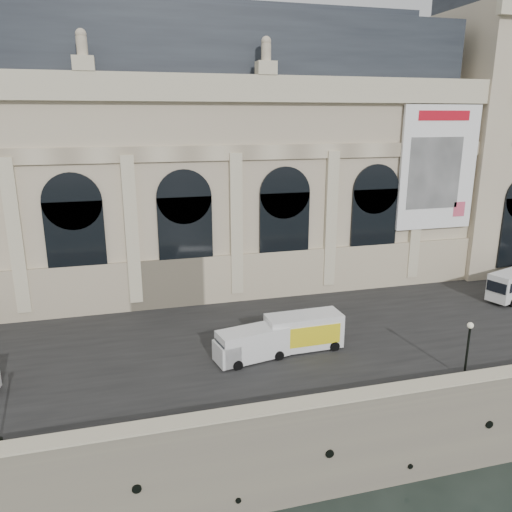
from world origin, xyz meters
The scene contains 9 objects.
ground centered at (0.00, 0.00, 0.00)m, with size 260.00×260.00×0.00m, color black.
quay centered at (0.00, 35.00, 3.00)m, with size 160.00×70.00×6.00m, color gray.
street centered at (0.00, 14.00, 6.03)m, with size 160.00×24.00×0.06m, color #2D2D2D.
parapet centered at (0.00, 0.60, 6.62)m, with size 160.00×1.40×1.21m.
museum centered at (-5.98, 30.86, 19.72)m, with size 69.00×18.70×29.10m.
clock_pavilion centered at (34.00, 27.93, 23.42)m, with size 13.00×14.72×36.70m.
van_c centered at (-1.00, 9.09, 7.30)m, with size 6.03×3.23×2.55m.
box_truck centered at (3.40, 9.89, 7.49)m, with size 7.40×2.79×2.96m.
lamp_right centered at (13.42, 2.35, 8.17)m, with size 0.44×0.44×4.36m.
Camera 1 is at (-9.60, -25.05, 24.33)m, focal length 35.00 mm.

